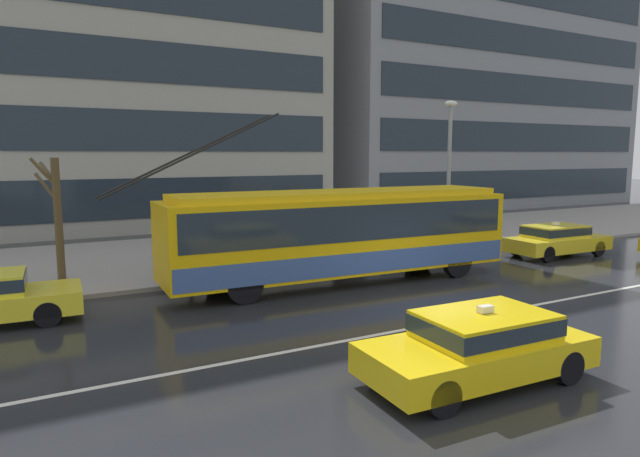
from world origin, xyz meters
The scene contains 13 objects.
ground_plane centered at (0.00, 0.00, 0.00)m, with size 160.00×160.00×0.00m, color #232428.
sidewalk_slab centered at (0.00, 10.33, 0.07)m, with size 80.00×10.00×0.14m, color gray.
lane_centre_line centered at (0.00, -1.20, 0.00)m, with size 72.00×0.14×0.01m, color silver.
trolleybus centered at (-1.06, 3.72, 1.63)m, with size 12.95×2.88×5.28m.
taxi_oncoming_near centered at (-2.88, -4.20, 0.70)m, with size 4.34×1.99×1.39m.
taxi_ahead_of_bus centered at (8.95, 3.50, 0.70)m, with size 4.46×1.87×1.39m.
pedestrian_at_shelter centered at (-4.08, 7.55, 1.82)m, with size 1.26×1.26×2.04m.
pedestrian_approaching_curb centered at (-5.01, 7.30, 1.16)m, with size 0.45×0.45×1.72m.
pedestrian_walking_past centered at (-2.77, 7.40, 1.71)m, with size 1.24×1.24×1.96m.
street_lamp centered at (5.30, 5.93, 3.78)m, with size 0.60×0.32×6.08m.
street_tree_bare centered at (-9.07, 7.75, 2.27)m, with size 0.84×1.29×3.87m.
office_tower_corner_left centered at (-5.69, 24.65, 12.17)m, with size 24.93×14.34×24.33m.
office_tower_corner_right centered at (22.92, 25.09, 10.60)m, with size 27.52×14.98×21.19m.
Camera 1 is at (-9.99, -11.23, 4.10)m, focal length 30.88 mm.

